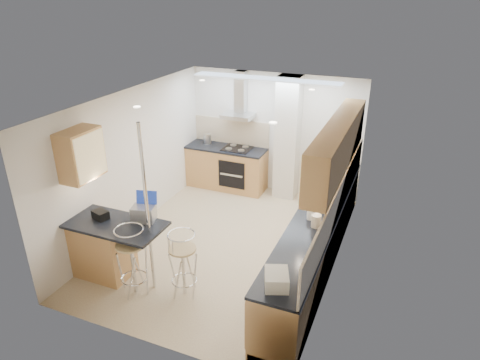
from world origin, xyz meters
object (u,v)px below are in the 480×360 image
at_px(laptop, 144,213).
at_px(bar_stool_end, 183,264).
at_px(microwave, 328,193).
at_px(bar_stool_near, 132,261).
at_px(bread_bin, 277,279).

xyz_separation_m(laptop, bar_stool_end, (0.72, -0.20, -0.55)).
xyz_separation_m(microwave, laptop, (-2.31, -1.67, -0.01)).
bearing_deg(bar_stool_near, bread_bin, 14.14).
height_order(bar_stool_near, bar_stool_end, bar_stool_near).
relative_size(bar_stool_end, bread_bin, 2.98).
distance_m(laptop, bar_stool_end, 0.93).
distance_m(bar_stool_end, bread_bin, 1.65).
bearing_deg(bar_stool_near, microwave, 63.19).
distance_m(bar_stool_near, bread_bin, 2.23).
relative_size(microwave, bar_stool_end, 0.50).
relative_size(laptop, bread_bin, 0.96).
height_order(microwave, bar_stool_near, microwave).
xyz_separation_m(microwave, bar_stool_near, (-2.26, -2.11, -0.53)).
xyz_separation_m(laptop, bar_stool_near, (0.05, -0.43, -0.53)).
height_order(laptop, bar_stool_end, laptop).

